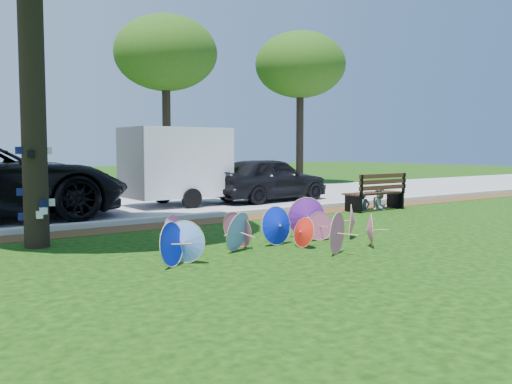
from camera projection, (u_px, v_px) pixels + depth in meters
ground at (301, 253)px, 9.73m from camera, size 90.00×90.00×0.00m
mulch_strip at (176, 224)px, 13.36m from camera, size 90.00×1.00×0.01m
curb at (163, 219)px, 13.92m from camera, size 90.00×0.30×0.12m
street at (100, 207)px, 17.27m from camera, size 90.00×8.00×0.01m
parasol_pile at (275, 229)px, 10.19m from camera, size 4.87×2.35×0.81m
dark_pickup at (269, 179)px, 19.01m from camera, size 4.49×2.15×1.48m
cargo_trailer at (176, 162)px, 17.46m from camera, size 3.00×1.91×2.70m
park_bench at (374, 192)px, 16.36m from camera, size 2.01×0.79×1.04m
person_left at (364, 192)px, 16.19m from camera, size 0.44×0.36×1.05m
person_right at (381, 187)px, 16.59m from camera, size 0.72×0.61×1.30m
bg_trees at (141, 51)px, 23.49m from camera, size 21.58×5.70×7.40m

